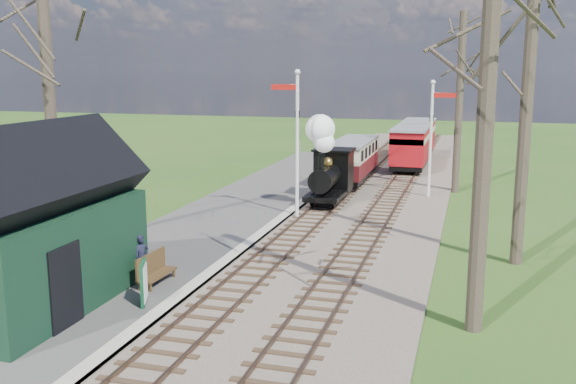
% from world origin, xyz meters
% --- Properties ---
extents(distant_hills, '(114.40, 48.00, 22.02)m').
position_xyz_m(distant_hills, '(1.40, 64.38, -16.21)').
color(distant_hills, '#385B23').
rests_on(distant_hills, ground).
extents(ballast_bed, '(8.00, 60.00, 0.10)m').
position_xyz_m(ballast_bed, '(1.30, 22.00, 0.05)').
color(ballast_bed, brown).
rests_on(ballast_bed, ground).
extents(track_near, '(1.60, 60.00, 0.15)m').
position_xyz_m(track_near, '(0.00, 22.00, 0.10)').
color(track_near, brown).
rests_on(track_near, ground).
extents(track_far, '(1.60, 60.00, 0.15)m').
position_xyz_m(track_far, '(2.60, 22.00, 0.10)').
color(track_far, brown).
rests_on(track_far, ground).
extents(platform, '(5.00, 44.00, 0.20)m').
position_xyz_m(platform, '(-3.50, 14.00, 0.10)').
color(platform, '#474442').
rests_on(platform, ground).
extents(coping_strip, '(0.40, 44.00, 0.21)m').
position_xyz_m(coping_strip, '(-1.20, 14.00, 0.10)').
color(coping_strip, '#B2AD9E').
rests_on(coping_strip, ground).
extents(station_shed, '(3.25, 6.30, 4.78)m').
position_xyz_m(station_shed, '(-4.30, 4.00, 2.27)').
color(station_shed, black).
rests_on(station_shed, platform).
extents(semaphore_near, '(1.22, 0.24, 6.22)m').
position_xyz_m(semaphore_near, '(-0.77, 16.00, 3.62)').
color(semaphore_near, silver).
rests_on(semaphore_near, ground).
extents(semaphore_far, '(1.22, 0.24, 5.72)m').
position_xyz_m(semaphore_far, '(4.37, 22.00, 3.35)').
color(semaphore_far, silver).
rests_on(semaphore_far, ground).
extents(bare_trees, '(15.51, 22.39, 12.00)m').
position_xyz_m(bare_trees, '(1.33, 10.10, 5.21)').
color(bare_trees, '#382D23').
rests_on(bare_trees, ground).
extents(fence_line, '(12.60, 0.08, 1.00)m').
position_xyz_m(fence_line, '(0.30, 36.00, 0.55)').
color(fence_line, slate).
rests_on(fence_line, ground).
extents(locomotive, '(1.65, 3.85, 4.12)m').
position_xyz_m(locomotive, '(-0.01, 18.86, 1.92)').
color(locomotive, black).
rests_on(locomotive, ground).
extents(coach, '(1.92, 6.59, 2.02)m').
position_xyz_m(coach, '(0.00, 24.92, 1.41)').
color(coach, black).
rests_on(coach, ground).
extents(red_carriage_a, '(2.08, 5.14, 2.18)m').
position_xyz_m(red_carriage_a, '(2.60, 30.05, 1.51)').
color(red_carriage_a, black).
rests_on(red_carriage_a, ground).
extents(red_carriage_b, '(2.08, 5.14, 2.18)m').
position_xyz_m(red_carriage_b, '(2.60, 35.55, 1.51)').
color(red_carriage_b, black).
rests_on(red_carriage_b, ground).
extents(sign_board, '(0.37, 0.76, 1.15)m').
position_xyz_m(sign_board, '(-1.78, 4.88, 0.78)').
color(sign_board, '#0D3F22').
rests_on(sign_board, platform).
extents(bench, '(0.52, 1.56, 0.88)m').
position_xyz_m(bench, '(-2.34, 6.45, 0.61)').
color(bench, '#49331A').
rests_on(bench, platform).
extents(person, '(0.48, 0.58, 1.38)m').
position_xyz_m(person, '(-2.73, 6.51, 0.89)').
color(person, black).
rests_on(person, platform).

